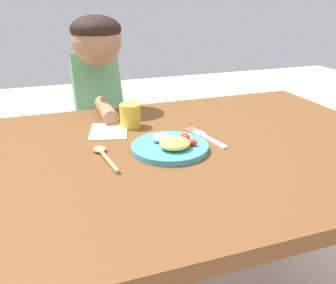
{
  "coord_description": "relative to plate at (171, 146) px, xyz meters",
  "views": [
    {
      "loc": [
        -0.43,
        -0.9,
        1.12
      ],
      "look_at": [
        -0.11,
        0.01,
        0.72
      ],
      "focal_mm": 38.19,
      "sensor_mm": 36.0,
      "label": 1
    }
  ],
  "objects": [
    {
      "name": "dining_table",
      "position": [
        0.11,
        0.01,
        -0.12
      ],
      "size": [
        1.24,
        0.93,
        0.7
      ],
      "color": "brown",
      "rests_on": "ground_plane"
    },
    {
      "name": "plate",
      "position": [
        0.0,
        0.0,
        0.0
      ],
      "size": [
        0.22,
        0.22,
        0.05
      ],
      "color": "#4398B7",
      "rests_on": "dining_table"
    },
    {
      "name": "fork",
      "position": [
        0.14,
        0.05,
        -0.01
      ],
      "size": [
        0.05,
        0.19,
        0.01
      ],
      "rotation": [
        0.0,
        0.0,
        1.76
      ],
      "color": "silver",
      "rests_on": "dining_table"
    },
    {
      "name": "spoon",
      "position": [
        -0.19,
        0.02,
        -0.01
      ],
      "size": [
        0.05,
        0.18,
        0.01
      ],
      "rotation": [
        0.0,
        0.0,
        1.7
      ],
      "color": "tan",
      "rests_on": "dining_table"
    },
    {
      "name": "drinking_cup",
      "position": [
        -0.06,
        0.23,
        0.02
      ],
      "size": [
        0.07,
        0.07,
        0.08
      ],
      "primitive_type": "cylinder",
      "color": "gold",
      "rests_on": "dining_table"
    },
    {
      "name": "person",
      "position": [
        -0.12,
        0.55,
        -0.12
      ],
      "size": [
        0.2,
        0.42,
        1.05
      ],
      "rotation": [
        0.0,
        0.0,
        3.14
      ],
      "color": "#31425A",
      "rests_on": "ground_plane"
    },
    {
      "name": "napkin",
      "position": [
        -0.14,
        0.21,
        -0.01
      ],
      "size": [
        0.15,
        0.18,
        0.0
      ],
      "primitive_type": "cube",
      "rotation": [
        0.0,
        0.0,
        -0.24
      ],
      "color": "white",
      "rests_on": "dining_table"
    }
  ]
}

